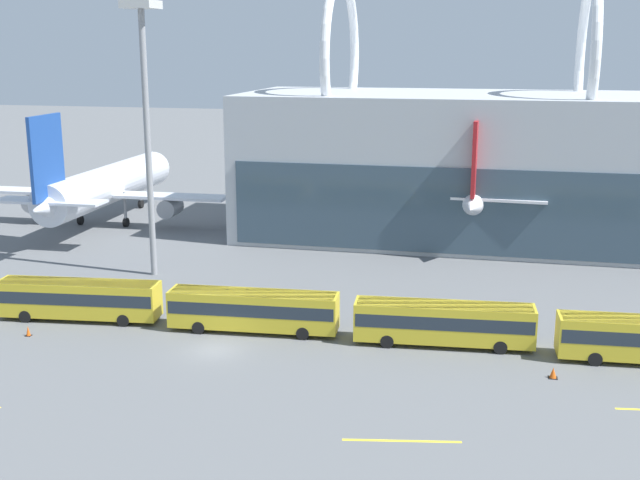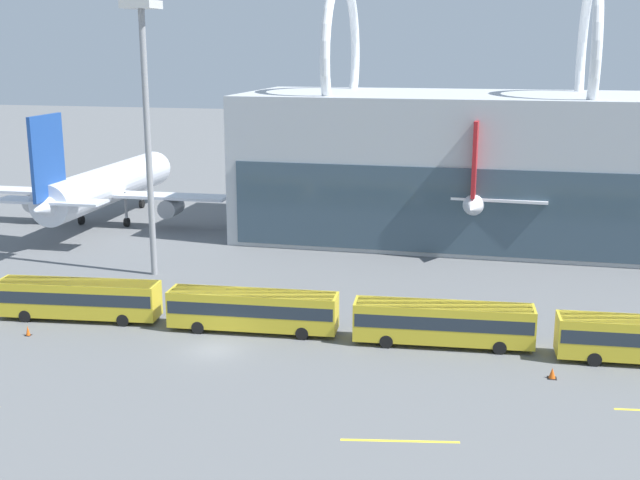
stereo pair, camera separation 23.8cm
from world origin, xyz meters
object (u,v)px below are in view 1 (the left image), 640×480
Objects in this scene: traffic_cone_1 at (553,373)px; airliner_at_gate_far at (485,181)px; airliner_at_gate_near at (104,186)px; floodlight_mast at (145,88)px; shuttle_bus_0 at (79,297)px; shuttle_bus_1 at (253,308)px; shuttle_bus_2 at (444,321)px; traffic_cone_2 at (28,331)px.

airliner_at_gate_far is at bearing 97.33° from traffic_cone_1.
floodlight_mast is (15.43, -19.77, 13.16)m from airliner_at_gate_near.
shuttle_bus_0 is 37.50m from traffic_cone_1.
shuttle_bus_1 and shuttle_bus_2 have the same top height.
floodlight_mast reaches higher than airliner_at_gate_near.
shuttle_bus_0 is at bearing 177.14° from shuttle_bus_2.
airliner_at_gate_far is at bearing -80.26° from airliner_at_gate_near.
shuttle_bus_1 is (14.77, 0.46, 0.00)m from shuttle_bus_0.
airliner_at_gate_far is at bearing 47.62° from shuttle_bus_0.
airliner_at_gate_near reaches higher than airliner_at_gate_far.
floodlight_mast is at bearing 82.62° from traffic_cone_2.
floodlight_mast is (-29.19, 13.02, 16.14)m from shuttle_bus_2.
floodlight_mast reaches higher than traffic_cone_1.
floodlight_mast is at bearing 151.59° from shuttle_bus_2.
shuttle_bus_0 is (15.08, -33.57, -2.98)m from airliner_at_gate_near.
airliner_at_gate_near is 2.54× the size of shuttle_bus_0.
airliner_at_gate_near is 28.32m from floodlight_mast.
airliner_at_gate_far reaches higher than shuttle_bus_0.
shuttle_bus_1 is at bearing -4.24° from shuttle_bus_0.
shuttle_bus_1 is at bearing 176.89° from shuttle_bus_2.
airliner_at_gate_far is at bearing 64.69° from shuttle_bus_1.
shuttle_bus_1 is at bearing 161.57° from airliner_at_gate_far.
airliner_at_gate_near is at bearing 144.54° from traffic_cone_1.
floodlight_mast is (-14.42, 13.34, 16.14)m from shuttle_bus_1.
airliner_at_gate_far reaches higher than shuttle_bus_1.
shuttle_bus_1 reaches higher than traffic_cone_2.
airliner_at_gate_far is 43.99m from floodlight_mast.
shuttle_bus_2 is at bearing 149.76° from traffic_cone_1.
traffic_cone_1 is (5.96, -46.28, -5.46)m from airliner_at_gate_far.
traffic_cone_1 is 39.29m from traffic_cone_2.
floodlight_mast reaches higher than airliner_at_gate_far.
airliner_at_gate_near is 44.68m from shuttle_bus_1.
floodlight_mast is 44.54m from traffic_cone_1.
shuttle_bus_0 and shuttle_bus_1 have the same top height.
airliner_at_gate_near is at bearing 109.03° from traffic_cone_2.
traffic_cone_2 is at bearing -179.09° from traffic_cone_1.
shuttle_bus_2 is at bearing -24.03° from floodlight_mast.
airliner_at_gate_far is 45.40m from shuttle_bus_1.
airliner_at_gate_far reaches higher than traffic_cone_1.
airliner_at_gate_far reaches higher than traffic_cone_2.
traffic_cone_2 is (-33.33, -46.91, -5.44)m from airliner_at_gate_far.
traffic_cone_2 is (-2.00, -4.36, -1.52)m from shuttle_bus_0.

